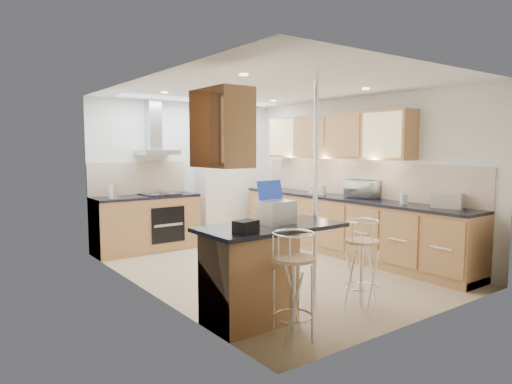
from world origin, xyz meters
TOP-DOWN VIEW (x-y plane):
  - ground at (0.00, 0.00)m, footprint 4.80×4.80m
  - room_shell at (0.32, 0.38)m, footprint 3.64×4.84m
  - right_counter at (1.50, 0.00)m, footprint 0.63×4.40m
  - back_counter at (-0.95, 2.10)m, footprint 1.70×0.63m
  - peninsula at (-1.12, -1.45)m, footprint 1.47×0.72m
  - microwave at (1.64, -0.27)m, footprint 0.45×0.58m
  - laptop at (-1.02, -1.41)m, footprint 0.35×0.27m
  - bag at (-1.57, -1.64)m, footprint 0.24×0.19m
  - bar_stool_near at (-1.30, -1.99)m, footprint 0.43×0.43m
  - bar_stool_end at (-0.14, -1.77)m, footprint 0.55×0.55m
  - jar_a at (1.47, 0.46)m, footprint 0.15×0.15m
  - jar_b at (1.44, 0.69)m, footprint 0.13×0.13m
  - jar_c at (1.57, -0.09)m, footprint 0.17×0.17m
  - jar_d at (1.50, -1.10)m, footprint 0.11×0.11m
  - bread_bin at (1.64, -1.67)m, footprint 0.40×0.44m
  - kettle at (-1.54, 1.96)m, footprint 0.16×0.16m

SIDE VIEW (x-z plane):
  - ground at x=0.00m, z-range 0.00..0.00m
  - back_counter at x=-0.95m, z-range 0.00..0.92m
  - right_counter at x=1.50m, z-range 0.00..0.92m
  - bar_stool_end at x=-0.14m, z-range 0.00..0.95m
  - peninsula at x=-1.12m, z-range 0.01..0.95m
  - bar_stool_near at x=-1.30m, z-range 0.00..0.98m
  - jar_b at x=1.44m, z-range 0.92..1.06m
  - jar_d at x=1.50m, z-range 0.92..1.06m
  - bag at x=-1.57m, z-range 0.94..1.05m
  - jar_a at x=1.47m, z-range 0.92..1.08m
  - bread_bin at x=1.64m, z-range 0.92..1.11m
  - jar_c at x=1.57m, z-range 0.92..1.13m
  - kettle at x=-1.54m, z-range 0.92..1.13m
  - laptop at x=-1.02m, z-range 0.94..1.17m
  - microwave at x=1.64m, z-range 0.92..1.21m
  - room_shell at x=0.32m, z-range 0.29..2.80m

